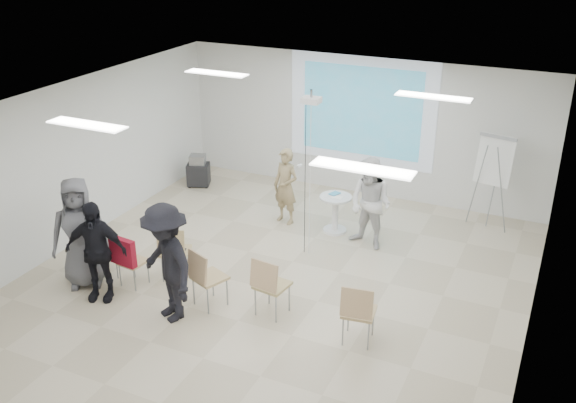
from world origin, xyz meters
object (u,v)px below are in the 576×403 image
at_px(flipchart_easel, 495,161).
at_px(audience_mid, 166,256).
at_px(chair_center, 205,274).
at_px(audience_left, 95,244).
at_px(player_left, 286,182).
at_px(chair_left_inner, 174,249).
at_px(chair_right_inner, 269,283).
at_px(laptop, 176,249).
at_px(av_cart, 198,172).
at_px(audience_outer, 79,227).
at_px(pedestal_table, 335,211).
at_px(player_right, 371,199).
at_px(chair_left_mid, 129,259).
at_px(chair_right_far, 358,310).
at_px(chair_far_left, 108,247).

bearing_deg(flipchart_easel, audience_mid, -114.03).
height_order(chair_center, audience_left, audience_left).
height_order(player_left, chair_center, player_left).
bearing_deg(chair_left_inner, chair_center, -46.94).
xyz_separation_m(chair_right_inner, laptop, (-1.93, 0.40, -0.06)).
bearing_deg(chair_center, av_cart, 145.65).
height_order(laptop, flipchart_easel, flipchart_easel).
bearing_deg(audience_outer, flipchart_easel, 6.17).
relative_size(player_left, av_cart, 2.38).
height_order(pedestal_table, player_right, player_right).
xyz_separation_m(player_right, chair_left_inner, (-2.56, -2.51, -0.37)).
bearing_deg(audience_mid, chair_left_mid, -174.64).
bearing_deg(laptop, chair_right_far, 153.01).
distance_m(pedestal_table, flipchart_easel, 3.14).
relative_size(chair_far_left, chair_left_mid, 1.05).
xyz_separation_m(chair_far_left, audience_outer, (-0.19, -0.39, 0.53)).
bearing_deg(audience_left, chair_right_inner, -5.24).
height_order(chair_right_inner, flipchart_easel, flipchart_easel).
height_order(chair_left_mid, chair_left_inner, chair_left_inner).
relative_size(chair_far_left, chair_left_inner, 0.90).
bearing_deg(av_cart, chair_left_mid, -94.20).
bearing_deg(chair_center, audience_outer, -151.67).
relative_size(player_left, audience_outer, 0.82).
relative_size(player_right, chair_left_inner, 1.93).
xyz_separation_m(player_left, player_right, (1.83, -0.30, 0.08)).
distance_m(chair_left_mid, chair_right_inner, 2.45).
bearing_deg(flipchart_easel, chair_left_mid, -123.77).
bearing_deg(chair_right_far, audience_left, 179.92).
bearing_deg(audience_outer, chair_left_mid, -17.15).
distance_m(laptop, audience_mid, 1.32).
relative_size(chair_left_inner, audience_mid, 0.46).
height_order(laptop, av_cart, av_cart).
height_order(chair_far_left, audience_outer, audience_outer).
xyz_separation_m(chair_far_left, chair_left_inner, (1.09, 0.33, 0.06)).
distance_m(chair_right_inner, audience_outer, 3.25).
height_order(chair_left_inner, audience_outer, audience_outer).
bearing_deg(chair_center, chair_left_mid, -157.93).
bearing_deg(pedestal_table, chair_left_mid, -125.04).
bearing_deg(chair_left_inner, player_right, 26.00).
xyz_separation_m(pedestal_table, player_right, (0.78, -0.31, 0.52)).
height_order(chair_right_inner, laptop, chair_right_inner).
distance_m(player_left, av_cart, 2.79).
bearing_deg(chair_right_far, av_cart, 134.00).
xyz_separation_m(chair_right_inner, av_cart, (-3.77, 4.00, -0.25)).
distance_m(laptop, audience_left, 1.37).
xyz_separation_m(player_left, chair_left_mid, (-1.27, -3.30, -0.36)).
bearing_deg(audience_outer, player_left, 25.54).
height_order(player_left, chair_left_mid, player_left).
relative_size(audience_outer, av_cart, 2.89).
bearing_deg(chair_left_mid, pedestal_table, 61.56).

